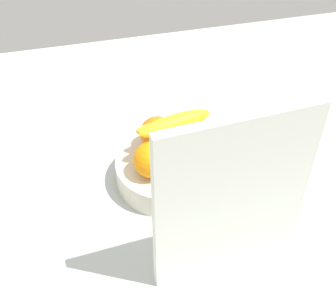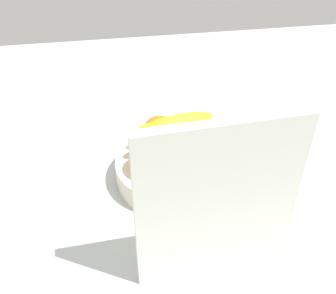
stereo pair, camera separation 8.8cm
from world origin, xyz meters
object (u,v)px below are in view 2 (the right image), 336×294
orange_front_right (188,151)px  banana_bunch (177,134)px  fruit_bowl (168,170)px  cutting_board (217,205)px  orange_front_left (149,158)px  orange_center (160,133)px

orange_front_right → banana_bunch: bearing=-68.4°
fruit_bowl → cutting_board: cutting_board is taller
banana_bunch → cutting_board: cutting_board is taller
orange_front_left → orange_center: 8.75cm
cutting_board → orange_center: bearing=-82.5°
fruit_bowl → banana_bunch: size_ratio=1.31×
fruit_bowl → orange_center: (1.22, -5.22, 6.90)cm
fruit_bowl → orange_front_right: (-4.14, 1.86, 6.90)cm
orange_front_left → orange_front_right: 8.62cm
orange_front_right → cutting_board: cutting_board is taller
cutting_board → orange_front_left: bearing=-70.8°
orange_center → fruit_bowl: bearing=103.2°
orange_front_right → orange_center: (5.36, -7.08, 0.00)cm
orange_front_left → cutting_board: cutting_board is taller
banana_bunch → orange_front_right: bearing=111.6°
fruit_bowl → orange_center: bearing=-76.8°
orange_center → banana_bunch: banana_bunch is taller
fruit_bowl → cutting_board: bearing=101.4°
orange_front_right → fruit_bowl: bearing=-24.2°
orange_front_right → cutting_board: size_ratio=0.22×
orange_front_left → orange_front_right: bearing=-172.9°
orange_front_right → cutting_board: 24.19cm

